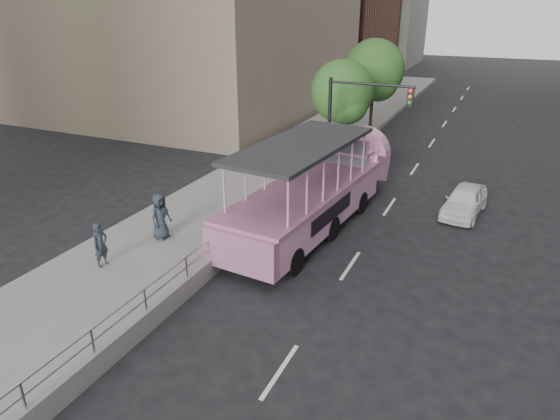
# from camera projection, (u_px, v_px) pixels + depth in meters

# --- Properties ---
(ground) EXTENTS (160.00, 160.00, 0.00)m
(ground) POSITION_uv_depth(u_px,v_px,m) (277.00, 319.00, 14.70)
(ground) COLOR black
(sidewalk) EXTENTS (5.50, 80.00, 0.30)m
(sidewalk) POSITION_uv_depth(u_px,v_px,m) (257.00, 183.00, 25.22)
(sidewalk) COLOR gray
(sidewalk) RESTS_ON ground
(kerb_wall) EXTENTS (0.24, 30.00, 0.36)m
(kerb_wall) POSITION_uv_depth(u_px,v_px,m) (220.00, 255.00, 17.39)
(kerb_wall) COLOR gray
(kerb_wall) RESTS_ON sidewalk
(guardrail) EXTENTS (0.07, 22.00, 0.71)m
(guardrail) POSITION_uv_depth(u_px,v_px,m) (219.00, 238.00, 17.13)
(guardrail) COLOR #B5B5BA
(guardrail) RESTS_ON kerb_wall
(duck_boat) EXTENTS (3.77, 11.59, 3.78)m
(duck_boat) POSITION_uv_depth(u_px,v_px,m) (318.00, 191.00, 20.63)
(duck_boat) COLOR black
(duck_boat) RESTS_ON ground
(car) EXTENTS (1.91, 3.81, 1.25)m
(car) POSITION_uv_depth(u_px,v_px,m) (465.00, 201.00, 21.69)
(car) COLOR white
(car) RESTS_ON ground
(pedestrian_near) EXTENTS (0.43, 0.61, 1.56)m
(pedestrian_near) POSITION_uv_depth(u_px,v_px,m) (101.00, 245.00, 16.77)
(pedestrian_near) COLOR #29313C
(pedestrian_near) RESTS_ON sidewalk
(pedestrian_far) EXTENTS (0.70, 0.95, 1.77)m
(pedestrian_far) POSITION_uv_depth(u_px,v_px,m) (160.00, 216.00, 18.71)
(pedestrian_far) COLOR #29313C
(pedestrian_far) RESTS_ON sidewalk
(parking_sign) EXTENTS (0.07, 0.57, 2.52)m
(parking_sign) POSITION_uv_depth(u_px,v_px,m) (306.00, 164.00, 23.35)
(parking_sign) COLOR #232326
(parking_sign) RESTS_ON ground
(traffic_signal) EXTENTS (4.20, 0.32, 5.20)m
(traffic_signal) POSITION_uv_depth(u_px,v_px,m) (353.00, 114.00, 24.46)
(traffic_signal) COLOR #232326
(traffic_signal) RESTS_ON ground
(street_tree_near) EXTENTS (3.52, 3.52, 5.72)m
(street_tree_near) POSITION_uv_depth(u_px,v_px,m) (343.00, 94.00, 27.82)
(street_tree_near) COLOR #332617
(street_tree_near) RESTS_ON ground
(street_tree_far) EXTENTS (3.97, 3.97, 6.45)m
(street_tree_far) POSITION_uv_depth(u_px,v_px,m) (375.00, 72.00, 32.58)
(street_tree_far) COLOR #332617
(street_tree_far) RESTS_ON ground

